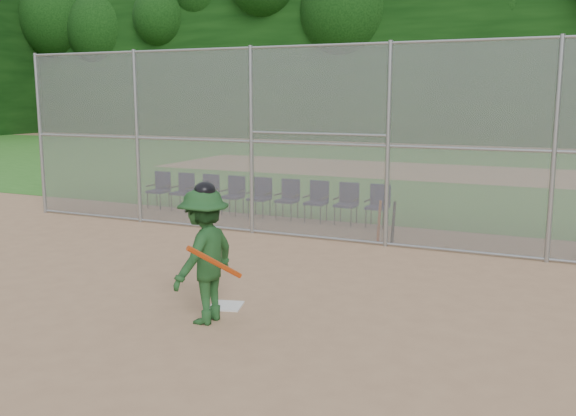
% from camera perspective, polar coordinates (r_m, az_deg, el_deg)
% --- Properties ---
extents(ground, '(100.00, 100.00, 0.00)m').
position_cam_1_polar(ground, '(8.92, -6.77, -9.53)').
color(ground, tan).
rests_on(ground, ground).
extents(grass_strip, '(100.00, 100.00, 0.00)m').
position_cam_1_polar(grass_strip, '(25.72, 14.49, 3.04)').
color(grass_strip, '#2C6B20').
rests_on(grass_strip, ground).
extents(dirt_patch_far, '(24.00, 24.00, 0.00)m').
position_cam_1_polar(dirt_patch_far, '(25.72, 14.49, 3.05)').
color(dirt_patch_far, tan).
rests_on(dirt_patch_far, ground).
extents(backstop_fence, '(16.09, 0.09, 4.00)m').
position_cam_1_polar(backstop_fence, '(12.97, 4.61, 5.97)').
color(backstop_fence, gray).
rests_on(backstop_fence, ground).
extents(treeline, '(81.00, 60.00, 11.00)m').
position_cam_1_polar(treeline, '(27.64, 15.76, 14.86)').
color(treeline, black).
rests_on(treeline, ground).
extents(home_plate, '(0.55, 0.55, 0.02)m').
position_cam_1_polar(home_plate, '(9.29, -5.52, -8.64)').
color(home_plate, silver).
rests_on(home_plate, ground).
extents(batter_at_plate, '(0.99, 1.34, 1.88)m').
position_cam_1_polar(batter_at_plate, '(8.48, -7.46, -4.15)').
color(batter_at_plate, '#1C471F').
rests_on(batter_at_plate, ground).
extents(spare_bats, '(0.36, 0.22, 0.85)m').
position_cam_1_polar(spare_bats, '(13.27, 8.72, -1.20)').
color(spare_bats, '#D84C14').
rests_on(spare_bats, ground).
extents(chair_0, '(0.54, 0.52, 0.96)m').
position_cam_1_polar(chair_0, '(17.40, -11.47, 1.55)').
color(chair_0, '#10133B').
rests_on(chair_0, ground).
extents(chair_1, '(0.54, 0.52, 0.96)m').
position_cam_1_polar(chair_1, '(16.97, -9.41, 1.41)').
color(chair_1, '#10133B').
rests_on(chair_1, ground).
extents(chair_2, '(0.54, 0.52, 0.96)m').
position_cam_1_polar(chair_2, '(16.57, -7.24, 1.25)').
color(chair_2, '#10133B').
rests_on(chair_2, ground).
extents(chair_3, '(0.54, 0.52, 0.96)m').
position_cam_1_polar(chair_3, '(16.19, -4.96, 1.09)').
color(chair_3, '#10133B').
rests_on(chair_3, ground).
extents(chair_4, '(0.54, 0.52, 0.96)m').
position_cam_1_polar(chair_4, '(15.83, -2.58, 0.92)').
color(chair_4, '#10133B').
rests_on(chair_4, ground).
extents(chair_5, '(0.54, 0.52, 0.96)m').
position_cam_1_polar(chair_5, '(15.51, -0.10, 0.74)').
color(chair_5, '#10133B').
rests_on(chair_5, ground).
extents(chair_6, '(0.54, 0.52, 0.96)m').
position_cam_1_polar(chair_6, '(15.21, 2.48, 0.55)').
color(chair_6, '#10133B').
rests_on(chair_6, ground).
extents(chair_7, '(0.54, 0.52, 0.96)m').
position_cam_1_polar(chair_7, '(14.95, 5.16, 0.35)').
color(chair_7, '#10133B').
rests_on(chair_7, ground).
extents(chair_8, '(0.54, 0.52, 0.96)m').
position_cam_1_polar(chair_8, '(14.72, 7.93, 0.15)').
color(chair_8, '#10133B').
rests_on(chair_8, ground).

